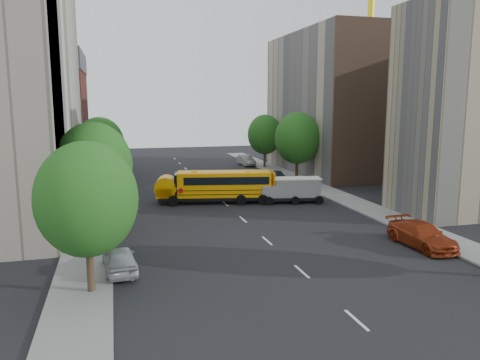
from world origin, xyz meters
name	(u,v)px	position (x,y,z in m)	size (l,w,h in m)	color
ground	(237,214)	(0.00, 0.00, 0.00)	(120.00, 120.00, 0.00)	black
sidewalk_left	(94,208)	(-11.50, 5.00, 0.06)	(3.00, 80.00, 0.12)	slate
sidewalk_right	(335,195)	(11.50, 5.00, 0.06)	(3.00, 80.00, 0.12)	slate
lane_markings	(212,192)	(0.00, 10.00, 0.01)	(0.15, 64.00, 0.01)	silver
building_left_cream	(6,92)	(-18.00, 6.00, 10.00)	(10.00, 26.00, 20.00)	beige
building_left_redbrick	(45,124)	(-18.00, 28.00, 6.50)	(10.00, 15.00, 13.00)	maroon
building_right_near	(465,111)	(18.00, -4.50, 8.50)	(10.00, 7.00, 17.00)	gray
building_right_far	(330,104)	(18.00, 20.00, 9.00)	(10.00, 22.00, 18.00)	tan
building_right_sidewall	(376,104)	(18.00, 9.00, 9.00)	(10.10, 0.30, 18.00)	brown
street_tree_0	(87,200)	(-11.00, -14.00, 4.64)	(4.80, 4.80, 7.41)	#38281C
street_tree_1	(94,166)	(-11.00, -4.00, 4.95)	(5.12, 5.12, 7.90)	#38281C
street_tree_2	(100,145)	(-11.00, 14.00, 4.83)	(4.99, 4.99, 7.71)	#38281C
street_tree_4	(297,138)	(11.00, 14.00, 5.08)	(5.25, 5.25, 8.10)	#38281C
street_tree_5	(265,135)	(11.00, 26.00, 4.70)	(4.86, 4.86, 7.51)	#38281C
school_bus	(215,185)	(-0.76, 4.79, 1.66)	(10.80, 4.38, 2.98)	black
safari_truck	(292,189)	(6.08, 2.99, 1.22)	(5.65, 2.87, 2.31)	black
parked_car_0	(120,259)	(-9.60, -11.42, 0.72)	(1.69, 4.21, 1.43)	#ABAAB1
parked_car_1	(116,186)	(-9.60, 12.49, 0.69)	(1.46, 4.17, 1.38)	white
parked_car_2	(115,170)	(-9.60, 24.94, 0.65)	(2.14, 4.64, 1.29)	black
parked_car_3	(422,235)	(9.14, -11.84, 0.78)	(2.17, 5.35, 1.55)	#963013
parked_car_4	(278,176)	(8.80, 14.36, 0.64)	(1.51, 3.76, 1.28)	#2F3653
parked_car_5	(246,160)	(9.13, 29.09, 0.75)	(1.59, 4.56, 1.50)	gray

